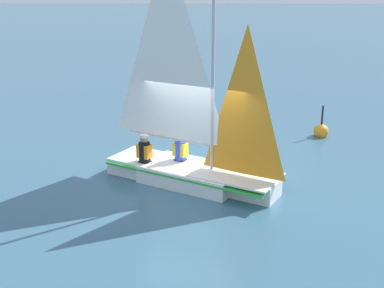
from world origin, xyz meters
name	(u,v)px	position (x,y,z in m)	size (l,w,h in m)	color
ground_plane	(192,182)	(0.00, 0.00, 0.00)	(260.00, 260.00, 0.00)	#38607A
sailboat_main	(190,149)	(0.05, -0.02, 0.88)	(4.61, 3.26, 5.90)	white
sailor_helm	(180,153)	(0.33, -0.45, 0.63)	(0.42, 0.40, 1.16)	black
sailor_crew	(145,155)	(1.24, -0.25, 0.63)	(0.42, 0.40, 1.16)	black
buoy_marker	(321,131)	(-4.03, -4.21, 0.18)	(0.49, 0.49, 1.12)	orange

